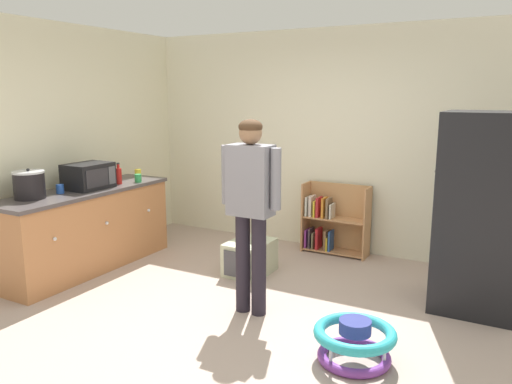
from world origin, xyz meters
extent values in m
plane|color=#B39C8F|center=(0.00, 0.00, 0.00)|extent=(12.00, 12.00, 0.00)
cube|color=silver|center=(0.00, 2.33, 1.35)|extent=(5.20, 0.06, 2.70)
cube|color=beige|center=(-2.63, 0.80, 1.35)|extent=(0.06, 2.99, 2.70)
cube|color=#B77647|center=(-2.20, 0.29, 0.43)|extent=(0.60, 2.03, 0.86)
cube|color=#4D4545|center=(-2.20, 0.29, 0.88)|extent=(0.64, 2.07, 0.04)
sphere|color=silver|center=(-1.89, -0.39, 0.56)|extent=(0.04, 0.04, 0.04)
sphere|color=silver|center=(-1.89, 0.29, 0.56)|extent=(0.04, 0.04, 0.04)
sphere|color=silver|center=(-1.89, 0.97, 0.56)|extent=(0.04, 0.04, 0.04)
cube|color=black|center=(1.70, 1.21, 0.89)|extent=(0.70, 0.68, 1.78)
cylinder|color=silver|center=(1.33, 1.04, 0.98)|extent=(0.02, 0.02, 0.50)
cube|color=#333333|center=(1.35, 1.21, 1.28)|extent=(0.01, 0.67, 0.01)
cube|color=tan|center=(-0.34, 2.11, 0.42)|extent=(0.02, 0.28, 0.85)
cube|color=tan|center=(0.44, 2.11, 0.42)|extent=(0.02, 0.28, 0.85)
cube|color=tan|center=(0.05, 2.24, 0.42)|extent=(0.80, 0.02, 0.85)
cube|color=tan|center=(0.05, 2.11, 0.03)|extent=(0.76, 0.24, 0.02)
cube|color=tan|center=(0.05, 2.11, 0.43)|extent=(0.76, 0.24, 0.02)
cube|color=#8A328C|center=(-0.30, 2.08, 0.15)|extent=(0.02, 0.17, 0.23)
cube|color=silver|center=(-0.30, 2.08, 0.56)|extent=(0.02, 0.17, 0.24)
cube|color=#40333C|center=(-0.25, 2.08, 0.16)|extent=(0.02, 0.17, 0.25)
cube|color=beige|center=(-0.25, 2.08, 0.57)|extent=(0.03, 0.17, 0.25)
cube|color=#6C6748|center=(-0.21, 2.08, 0.14)|extent=(0.02, 0.17, 0.20)
cube|color=gold|center=(-0.20, 2.08, 0.54)|extent=(0.02, 0.17, 0.20)
cube|color=red|center=(-0.15, 2.08, 0.17)|extent=(0.03, 0.17, 0.26)
cube|color=red|center=(-0.16, 2.08, 0.57)|extent=(0.03, 0.17, 0.24)
cube|color=brown|center=(-0.05, 2.08, 0.16)|extent=(0.03, 0.17, 0.24)
cube|color=orange|center=(-0.09, 2.08, 0.57)|extent=(0.03, 0.17, 0.24)
cube|color=gold|center=(-0.02, 2.08, 0.12)|extent=(0.02, 0.17, 0.17)
cube|color=beige|center=(0.01, 2.08, 0.53)|extent=(0.02, 0.17, 0.18)
cube|color=#2F579E|center=(0.01, 2.08, 0.16)|extent=(0.02, 0.17, 0.25)
cube|color=brown|center=(-0.03, 2.08, 0.57)|extent=(0.03, 0.17, 0.24)
cylinder|color=#26202A|center=(-0.12, 0.16, 0.45)|extent=(0.13, 0.13, 0.90)
cylinder|color=#26202A|center=(0.04, 0.16, 0.45)|extent=(0.13, 0.13, 0.90)
cube|color=gray|center=(-0.04, 0.16, 1.20)|extent=(0.38, 0.22, 0.61)
cylinder|color=gray|center=(-0.28, 0.16, 1.23)|extent=(0.09, 0.09, 0.52)
cylinder|color=gray|center=(0.20, 0.16, 1.23)|extent=(0.09, 0.09, 0.52)
sphere|color=#906849|center=(-0.04, 0.16, 1.60)|extent=(0.19, 0.19, 0.19)
ellipsoid|color=#442E1C|center=(-0.04, 0.16, 1.66)|extent=(0.20, 0.20, 0.13)
torus|color=#7A3798|center=(1.04, -0.22, 0.04)|extent=(0.54, 0.54, 0.07)
torus|color=#29A6B1|center=(1.04, -0.22, 0.22)|extent=(0.60, 0.60, 0.08)
cylinder|color=navy|center=(1.04, -0.22, 0.27)|extent=(0.23, 0.23, 0.10)
cylinder|color=silver|center=(1.26, -0.22, 0.13)|extent=(0.02, 0.02, 0.18)
cylinder|color=silver|center=(0.93, -0.02, 0.13)|extent=(0.02, 0.02, 0.18)
cylinder|color=silver|center=(0.93, -0.41, 0.13)|extent=(0.02, 0.02, 0.18)
cube|color=beige|center=(-0.52, 1.01, 0.18)|extent=(0.42, 0.54, 0.36)
cube|color=#424247|center=(-0.52, 0.74, 0.18)|extent=(0.32, 0.01, 0.27)
cube|color=black|center=(-2.18, 0.35, 1.04)|extent=(0.36, 0.48, 0.28)
cube|color=#2D2D33|center=(-2.00, 0.30, 1.04)|extent=(0.01, 0.31, 0.20)
cube|color=#515156|center=(-2.00, 0.52, 1.04)|extent=(0.01, 0.10, 0.20)
cylinder|color=black|center=(-2.29, -0.31, 1.03)|extent=(0.30, 0.30, 0.26)
cylinder|color=silver|center=(-2.29, -0.31, 1.17)|extent=(0.30, 0.30, 0.02)
sphere|color=black|center=(-2.29, -0.31, 1.19)|extent=(0.03, 0.03, 0.03)
ellipsoid|color=yellow|center=(-2.27, 0.76, 0.93)|extent=(0.09, 0.16, 0.04)
ellipsoid|color=gold|center=(-2.26, 0.76, 0.93)|extent=(0.04, 0.15, 0.04)
ellipsoid|color=yellow|center=(-2.24, 0.76, 0.93)|extent=(0.09, 0.16, 0.04)
cylinder|color=red|center=(-2.09, 0.72, 0.99)|extent=(0.07, 0.07, 0.18)
cylinder|color=red|center=(-2.09, 0.72, 1.10)|extent=(0.03, 0.03, 0.05)
cylinder|color=black|center=(-2.09, 0.72, 1.14)|extent=(0.04, 0.03, 0.02)
cylinder|color=teal|center=(-2.39, 0.67, 0.95)|extent=(0.08, 0.08, 0.09)
cylinder|color=blue|center=(-2.24, 0.01, 0.95)|extent=(0.08, 0.08, 0.09)
cylinder|color=yellow|center=(-2.24, 1.21, 0.95)|extent=(0.08, 0.08, 0.09)
cylinder|color=green|center=(-1.98, 0.92, 0.95)|extent=(0.08, 0.08, 0.09)
camera|label=1|loc=(2.02, -3.52, 1.94)|focal=35.17mm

